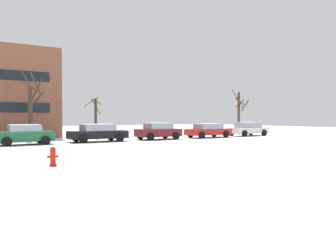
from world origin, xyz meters
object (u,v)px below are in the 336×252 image
object	(u,v)px
parked_car_maroon	(158,131)
parked_car_green	(25,134)
parked_car_white	(248,129)
fire_hydrant	(53,156)
parked_car_black	(98,133)
parked_car_red	(208,130)

from	to	relation	value
parked_car_maroon	parked_car_green	bearing A→B (deg)	179.58
parked_car_maroon	parked_car_white	bearing A→B (deg)	0.02
fire_hydrant	parked_car_maroon	distance (m)	16.35
parked_car_black	fire_hydrant	bearing A→B (deg)	-117.36
parked_car_green	fire_hydrant	bearing A→B (deg)	-93.15
parked_car_black	parked_car_red	distance (m)	10.91
parked_car_red	parked_car_maroon	bearing A→B (deg)	178.01
parked_car_maroon	parked_car_white	xyz separation A→B (m)	(10.90, 0.00, -0.01)
parked_car_red	parked_car_white	world-z (taller)	parked_car_white
parked_car_green	parked_car_maroon	bearing A→B (deg)	-0.42
fire_hydrant	parked_car_maroon	size ratio (longest dim) A/B	0.21
parked_car_red	parked_car_white	size ratio (longest dim) A/B	1.03
parked_car_black	parked_car_maroon	xyz separation A→B (m)	(5.45, -0.20, 0.02)
parked_car_red	parked_car_white	bearing A→B (deg)	2.02
fire_hydrant	parked_car_white	bearing A→B (deg)	27.28
parked_car_maroon	fire_hydrant	bearing A→B (deg)	-134.92
parked_car_red	parked_car_black	bearing A→B (deg)	177.97
fire_hydrant	parked_car_maroon	xyz separation A→B (m)	(11.55, 11.58, 0.34)
parked_car_maroon	parked_car_red	bearing A→B (deg)	-1.99
fire_hydrant	parked_car_black	world-z (taller)	parked_car_black
parked_car_white	parked_car_maroon	bearing A→B (deg)	-179.98
parked_car_white	parked_car_black	bearing A→B (deg)	179.32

